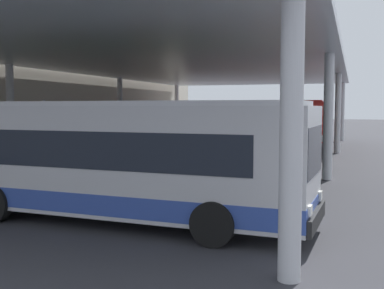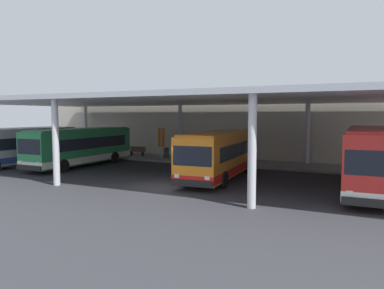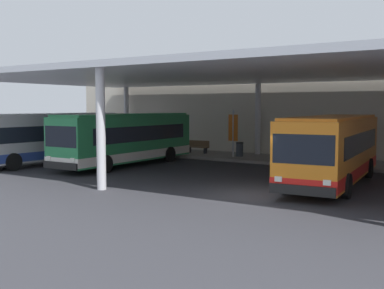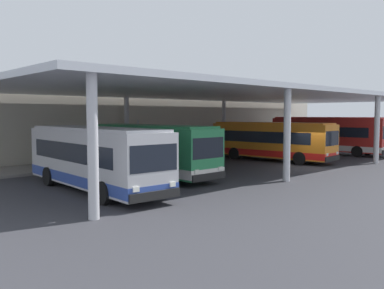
{
  "view_description": "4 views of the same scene",
  "coord_description": "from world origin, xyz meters",
  "px_view_note": "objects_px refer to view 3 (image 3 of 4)",
  "views": [
    {
      "loc": [
        -26.72,
        -3.5,
        3.02
      ],
      "look_at": [
        -6.66,
        3.31,
        1.36
      ],
      "focal_mm": 44.59,
      "sensor_mm": 36.0,
      "label": 1
    },
    {
      "loc": [
        10.99,
        -18.45,
        4.3
      ],
      "look_at": [
        -0.46,
        4.69,
        2.19
      ],
      "focal_mm": 33.82,
      "sensor_mm": 36.0,
      "label": 2
    },
    {
      "loc": [
        8.1,
        -17.35,
        3.62
      ],
      "look_at": [
        -5.52,
        3.77,
        1.57
      ],
      "focal_mm": 43.88,
      "sensor_mm": 36.0,
      "label": 3
    },
    {
      "loc": [
        -25.84,
        -15.46,
        3.78
      ],
      "look_at": [
        -6.37,
        5.15,
        1.71
      ],
      "focal_mm": 37.86,
      "sensor_mm": 36.0,
      "label": 4
    }
  ],
  "objects_px": {
    "bus_second_bay": "(126,139)",
    "bus_middle_bay": "(333,149)",
    "bench_waiting": "(198,146)",
    "banner_sign": "(233,130)",
    "bus_nearest_bay": "(47,137)",
    "trash_bin": "(240,149)"
  },
  "relations": [
    {
      "from": "bus_middle_bay",
      "to": "trash_bin",
      "type": "xyz_separation_m",
      "value": [
        -8.42,
        7.05,
        -0.98
      ]
    },
    {
      "from": "bus_second_bay",
      "to": "bus_middle_bay",
      "type": "relative_size",
      "value": 0.99
    },
    {
      "from": "bench_waiting",
      "to": "trash_bin",
      "type": "relative_size",
      "value": 1.84
    },
    {
      "from": "bus_middle_bay",
      "to": "bench_waiting",
      "type": "height_order",
      "value": "bus_middle_bay"
    },
    {
      "from": "bus_middle_bay",
      "to": "bus_second_bay",
      "type": "bearing_deg",
      "value": 179.33
    },
    {
      "from": "bus_second_bay",
      "to": "bus_middle_bay",
      "type": "xyz_separation_m",
      "value": [
        12.66,
        -0.15,
        0.0
      ]
    },
    {
      "from": "bus_second_bay",
      "to": "bus_middle_bay",
      "type": "bearing_deg",
      "value": -0.67
    },
    {
      "from": "bus_nearest_bay",
      "to": "trash_bin",
      "type": "bearing_deg",
      "value": 44.34
    },
    {
      "from": "bus_middle_bay",
      "to": "bench_waiting",
      "type": "xyz_separation_m",
      "value": [
        -12.09,
        7.49,
        -0.99
      ]
    },
    {
      "from": "bus_second_bay",
      "to": "bus_nearest_bay",
      "type": "bearing_deg",
      "value": -157.71
    },
    {
      "from": "banner_sign",
      "to": "bus_nearest_bay",
      "type": "bearing_deg",
      "value": -136.2
    },
    {
      "from": "trash_bin",
      "to": "bus_middle_bay",
      "type": "bearing_deg",
      "value": -39.94
    },
    {
      "from": "trash_bin",
      "to": "banner_sign",
      "type": "bearing_deg",
      "value": -122.71
    },
    {
      "from": "bench_waiting",
      "to": "trash_bin",
      "type": "bearing_deg",
      "value": -6.84
    },
    {
      "from": "bus_middle_bay",
      "to": "banner_sign",
      "type": "relative_size",
      "value": 3.34
    },
    {
      "from": "bus_second_bay",
      "to": "bench_waiting",
      "type": "relative_size",
      "value": 5.86
    },
    {
      "from": "bus_second_bay",
      "to": "trash_bin",
      "type": "distance_m",
      "value": 8.16
    },
    {
      "from": "bus_middle_bay",
      "to": "banner_sign",
      "type": "bearing_deg",
      "value": 142.76
    },
    {
      "from": "bus_middle_bay",
      "to": "trash_bin",
      "type": "relative_size",
      "value": 10.91
    },
    {
      "from": "bus_nearest_bay",
      "to": "bus_middle_bay",
      "type": "distance_m",
      "value": 17.61
    },
    {
      "from": "bus_nearest_bay",
      "to": "bench_waiting",
      "type": "relative_size",
      "value": 5.91
    },
    {
      "from": "bus_middle_bay",
      "to": "trash_bin",
      "type": "bearing_deg",
      "value": 140.06
    }
  ]
}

